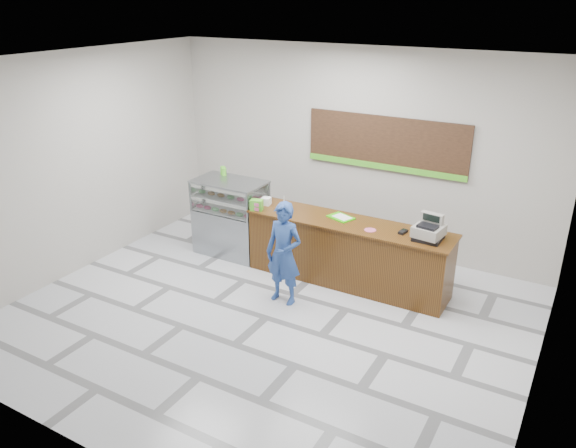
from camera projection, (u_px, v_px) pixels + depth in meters
The scene contains 16 objects.
floor at pixel (266, 318), 7.97m from camera, with size 7.00×7.00×0.00m, color silver.
back_wall at pixel (356, 150), 9.71m from camera, with size 7.00×7.00×0.00m, color #B5AFA6.
ceiling at pixel (261, 64), 6.63m from camera, with size 7.00×7.00×0.00m, color silver.
sales_counter at pixel (347, 252), 8.77m from camera, with size 3.26×0.76×1.03m.
display_case at pixel (231, 217), 9.72m from camera, with size 1.22×0.72×1.33m.
menu_board at pixel (386, 144), 9.35m from camera, with size 2.80×0.06×0.90m.
cash_register at pixel (429, 230), 7.93m from camera, with size 0.43×0.45×0.36m.
card_terminal at pixel (403, 232), 8.17m from camera, with size 0.08×0.17×0.04m, color black.
serving_tray at pixel (341, 217), 8.72m from camera, with size 0.45×0.39×0.02m.
napkin_box at pixel (266, 201), 9.25m from camera, with size 0.14×0.14×0.12m, color white.
straw_cup at pixel (284, 206), 9.06m from camera, with size 0.08×0.08×0.12m, color silver.
promo_box at pixel (257, 205), 9.01m from camera, with size 0.20×0.13×0.18m, color #52BC27.
donut_decal at pixel (370, 230), 8.28m from camera, with size 0.18×0.18×0.00m, color #D45481.
green_cup_left at pixel (223, 170), 9.79m from camera, with size 0.09×0.09×0.14m, color #52BC27.
green_cup_right at pixel (224, 172), 9.73m from camera, with size 0.08×0.08×0.13m, color #52BC27.
customer at pixel (284, 253), 8.13m from camera, with size 0.57×0.37×1.56m, color #28478F.
Camera 1 is at (3.68, -5.79, 4.29)m, focal length 35.00 mm.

